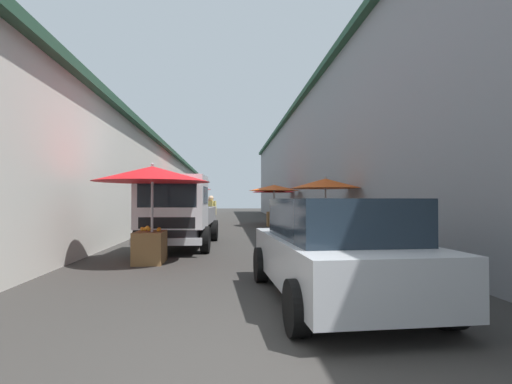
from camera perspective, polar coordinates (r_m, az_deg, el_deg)
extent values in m
plane|color=#33302D|center=(16.57, -3.63, -6.12)|extent=(90.00, 90.00, 0.00)
cube|color=beige|center=(20.02, -24.87, 0.94)|extent=(49.50, 7.00, 4.26)
cube|color=#284C38|center=(20.23, -24.82, 7.32)|extent=(49.80, 7.50, 0.24)
cube|color=gray|center=(20.27, 17.23, 4.21)|extent=(49.50, 7.00, 6.62)
cube|color=#284C38|center=(20.87, 17.17, 13.62)|extent=(49.80, 7.50, 0.24)
cylinder|color=#9E9EA3|center=(21.97, -9.88, -1.77)|extent=(0.06, 0.06, 2.38)
cone|color=red|center=(21.98, -9.87, 0.85)|extent=(2.39, 2.39, 0.38)
sphere|color=#9E9EA3|center=(21.99, -9.87, 1.44)|extent=(0.07, 0.07, 0.07)
cube|color=#9E7547|center=(21.79, -10.10, -3.89)|extent=(0.73, 0.57, 0.78)
sphere|color=orange|center=(21.85, -9.91, -2.74)|extent=(0.09, 0.09, 0.09)
sphere|color=orange|center=(21.99, -9.70, -2.59)|extent=(0.09, 0.09, 0.09)
sphere|color=orange|center=(21.67, -10.62, -2.76)|extent=(0.09, 0.09, 0.09)
sphere|color=orange|center=(21.64, -10.62, -2.76)|extent=(0.09, 0.09, 0.09)
cylinder|color=#9E9EA3|center=(20.48, 2.72, -2.04)|extent=(0.06, 0.06, 2.23)
cone|color=#D84C14|center=(20.49, 2.72, 0.65)|extent=(2.70, 2.70, 0.31)
sphere|color=#9E9EA3|center=(20.49, 2.72, 1.20)|extent=(0.07, 0.07, 0.07)
cube|color=brown|center=(20.44, 2.76, -4.08)|extent=(0.77, 0.77, 0.78)
sphere|color=orange|center=(20.64, 3.17, -2.85)|extent=(0.09, 0.09, 0.09)
sphere|color=orange|center=(20.41, 3.26, -2.87)|extent=(0.09, 0.09, 0.09)
sphere|color=orange|center=(20.59, 2.73, -2.86)|extent=(0.09, 0.09, 0.09)
sphere|color=orange|center=(20.41, 2.65, -2.72)|extent=(0.09, 0.09, 0.09)
sphere|color=orange|center=(20.57, 2.14, -2.86)|extent=(0.09, 0.09, 0.09)
sphere|color=orange|center=(20.49, 2.15, -2.87)|extent=(0.09, 0.09, 0.09)
cylinder|color=#9E9EA3|center=(11.90, 10.41, -3.02)|extent=(0.06, 0.06, 2.09)
cone|color=#D84C14|center=(11.90, 10.40, 1.28)|extent=(2.18, 2.18, 0.30)
sphere|color=#9E9EA3|center=(11.91, 10.39, 2.21)|extent=(0.07, 0.07, 0.07)
cube|color=#9E7547|center=(11.86, 11.64, -6.08)|extent=(1.00, 0.61, 0.83)
sphere|color=orange|center=(12.00, 11.39, -3.83)|extent=(0.09, 0.09, 0.09)
sphere|color=orange|center=(11.51, 11.01, -3.94)|extent=(0.09, 0.09, 0.09)
sphere|color=orange|center=(11.78, 12.64, -3.87)|extent=(0.09, 0.09, 0.09)
sphere|color=orange|center=(12.04, 10.47, -3.56)|extent=(0.09, 0.09, 0.09)
sphere|color=orange|center=(11.61, 12.98, -3.91)|extent=(0.09, 0.09, 0.09)
cylinder|color=#9E9EA3|center=(8.76, -15.35, -3.37)|extent=(0.06, 0.06, 2.18)
cone|color=red|center=(8.77, -15.32, 2.63)|extent=(2.57, 2.57, 0.35)
sphere|color=#9E9EA3|center=(8.78, -15.32, 4.02)|extent=(0.07, 0.07, 0.07)
cube|color=brown|center=(8.98, -15.67, -8.01)|extent=(0.90, 0.64, 0.72)
sphere|color=orange|center=(9.10, -16.34, -5.37)|extent=(0.09, 0.09, 0.09)
sphere|color=orange|center=(9.15, -16.75, -5.34)|extent=(0.09, 0.09, 0.09)
sphere|color=orange|center=(8.86, -14.44, -5.50)|extent=(0.09, 0.09, 0.09)
sphere|color=orange|center=(9.04, -15.78, -5.40)|extent=(0.09, 0.09, 0.09)
sphere|color=orange|center=(8.73, -16.02, -5.19)|extent=(0.09, 0.09, 0.09)
sphere|color=orange|center=(8.98, -14.36, -5.43)|extent=(0.09, 0.09, 0.09)
cylinder|color=#9E9EA3|center=(22.68, 2.69, -1.89)|extent=(0.06, 0.06, 2.28)
cone|color=red|center=(22.69, 2.69, 0.47)|extent=(2.58, 2.58, 0.41)
sphere|color=#9E9EA3|center=(22.70, 2.69, 1.09)|extent=(0.07, 0.07, 0.07)
cube|color=#9E7547|center=(22.86, 3.23, -3.86)|extent=(0.82, 0.78, 0.70)
sphere|color=orange|center=(23.09, 3.25, -2.85)|extent=(0.09, 0.09, 0.09)
sphere|color=orange|center=(22.92, 3.74, -2.73)|extent=(0.09, 0.09, 0.09)
sphere|color=orange|center=(23.12, 3.32, -2.85)|extent=(0.09, 0.09, 0.09)
cube|color=#ADAFB5|center=(5.61, 11.59, -10.01)|extent=(3.98, 1.92, 0.64)
cube|color=#19232D|center=(5.41, 12.08, -3.95)|extent=(2.42, 1.63, 0.56)
cube|color=black|center=(7.46, 6.74, -9.52)|extent=(0.19, 1.65, 0.20)
cube|color=silver|center=(7.32, 2.22, -7.48)|extent=(0.07, 0.24, 0.14)
cube|color=silver|center=(7.60, 11.01, -7.22)|extent=(0.07, 0.24, 0.14)
cylinder|color=black|center=(6.73, 0.74, -10.87)|extent=(0.61, 0.23, 0.60)
cylinder|color=black|center=(7.18, 14.69, -10.22)|extent=(0.61, 0.23, 0.60)
cylinder|color=black|center=(4.19, 6.15, -16.90)|extent=(0.61, 0.23, 0.60)
cylinder|color=black|center=(4.87, 26.91, -14.52)|extent=(0.61, 0.23, 0.60)
cube|color=black|center=(12.03, -11.00, -5.59)|extent=(4.86, 1.69, 0.36)
cube|color=silver|center=(10.39, -12.41, -1.43)|extent=(1.61, 1.82, 1.40)
cube|color=#19232D|center=(9.66, -13.21, -0.42)|extent=(0.13, 1.47, 0.63)
cube|color=#19232D|center=(10.39, -12.41, -0.47)|extent=(1.12, 1.82, 0.45)
cube|color=black|center=(9.67, -13.25, -4.54)|extent=(0.12, 1.40, 0.28)
cube|color=silver|center=(9.63, -13.35, -7.30)|extent=(0.20, 1.75, 0.18)
cube|color=gray|center=(12.72, -6.73, -3.42)|extent=(3.16, 0.20, 0.50)
cube|color=gray|center=(12.96, -14.01, -3.35)|extent=(3.16, 0.20, 0.50)
cube|color=gray|center=(14.35, -9.48, -3.16)|extent=(0.14, 1.65, 0.50)
cylinder|color=black|center=(10.32, -7.62, -7.13)|extent=(0.73, 0.25, 0.72)
cylinder|color=black|center=(10.64, -17.11, -6.91)|extent=(0.73, 0.25, 0.72)
cylinder|color=black|center=(13.36, -6.28, -5.76)|extent=(0.73, 0.25, 0.72)
cylinder|color=black|center=(13.61, -13.68, -5.65)|extent=(0.73, 0.25, 0.72)
cylinder|color=#665B4C|center=(15.89, -6.96, -4.89)|extent=(0.14, 0.14, 0.79)
cylinder|color=#665B4C|center=(15.76, -6.62, -4.93)|extent=(0.14, 0.14, 0.79)
cube|color=#D8C666|center=(15.79, -6.79, -2.40)|extent=(0.49, 0.44, 0.59)
sphere|color=tan|center=(15.79, -6.78, -0.93)|extent=(0.22, 0.22, 0.22)
cylinder|color=#D8C666|center=(16.02, -7.37, -2.28)|extent=(0.08, 0.08, 0.53)
cylinder|color=#D8C666|center=(15.57, -6.18, -2.31)|extent=(0.08, 0.08, 0.53)
cylinder|color=#665B4C|center=(16.97, -6.77, -4.72)|extent=(0.14, 0.14, 0.75)
cylinder|color=#665B4C|center=(16.83, -6.95, -4.75)|extent=(0.14, 0.14, 0.75)
cube|color=#B73333|center=(16.87, -6.86, -2.50)|extent=(0.48, 0.32, 0.56)
sphere|color=#A57A5B|center=(16.87, -6.85, -1.20)|extent=(0.21, 0.21, 0.21)
cylinder|color=#B73333|center=(17.13, -6.55, -2.39)|extent=(0.08, 0.08, 0.51)
cylinder|color=#B73333|center=(16.62, -7.17, -2.43)|extent=(0.08, 0.08, 0.51)
cylinder|color=black|center=(15.47, -13.61, -5.62)|extent=(0.44, 0.12, 0.44)
cylinder|color=black|center=(14.26, -14.72, -6.00)|extent=(0.45, 0.14, 0.44)
cube|color=black|center=(14.81, -14.18, -5.63)|extent=(0.92, 0.33, 0.08)
ellipsoid|color=black|center=(14.50, -14.45, -4.26)|extent=(0.57, 0.29, 0.20)
cube|color=black|center=(15.39, -13.64, -3.97)|extent=(0.16, 0.33, 0.56)
cylinder|color=silver|center=(15.32, -13.70, -3.61)|extent=(0.28, 0.08, 0.68)
cylinder|color=black|center=(15.23, -13.76, -2.31)|extent=(0.55, 0.07, 0.04)
cylinder|color=#1E8C3F|center=(15.91, -14.43, -4.77)|extent=(0.30, 0.30, 0.03)
cylinder|color=#1E8C3F|center=(16.04, -14.36, -5.50)|extent=(0.04, 0.04, 0.42)
cylinder|color=#1E8C3F|center=(15.95, -14.83, -5.52)|extent=(0.04, 0.04, 0.42)
cylinder|color=#1E8C3F|center=(15.82, -14.50, -5.56)|extent=(0.04, 0.04, 0.42)
cylinder|color=#1E8C3F|center=(15.91, -14.03, -5.53)|extent=(0.04, 0.04, 0.42)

